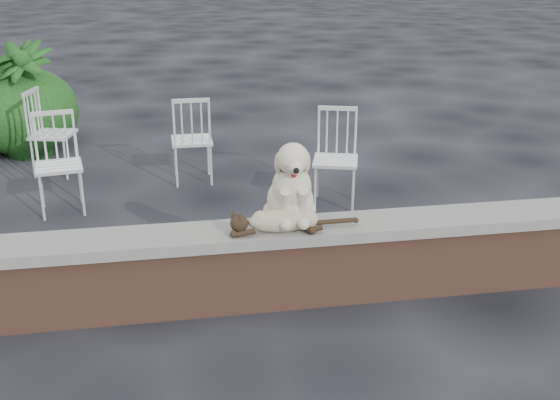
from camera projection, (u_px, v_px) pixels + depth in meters
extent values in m
plane|color=black|center=(190.00, 308.00, 4.78)|extent=(60.00, 60.00, 0.00)
cube|color=brown|center=(189.00, 277.00, 4.69)|extent=(6.00, 0.30, 0.50)
cube|color=slate|center=(187.00, 239.00, 4.59)|extent=(6.20, 0.40, 0.08)
imported|color=#183D11|center=(25.00, 100.00, 7.98)|extent=(0.96, 0.96, 1.36)
ellipsoid|color=#183D11|center=(21.00, 111.00, 8.27)|extent=(1.37, 1.26, 1.09)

